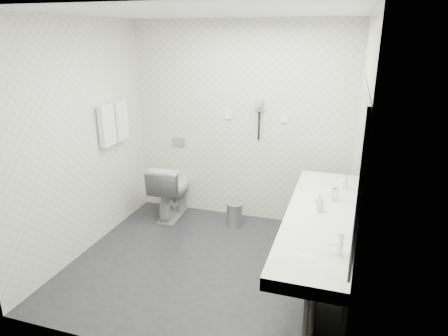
% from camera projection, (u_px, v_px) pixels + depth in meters
% --- Properties ---
extents(floor, '(2.80, 2.80, 0.00)m').
position_uv_depth(floor, '(206.00, 265.00, 4.23)').
color(floor, '#222327').
rests_on(floor, ground).
extents(ceiling, '(2.80, 2.80, 0.00)m').
position_uv_depth(ceiling, '(202.00, 12.00, 3.42)').
color(ceiling, white).
rests_on(ceiling, wall_back).
extents(wall_back, '(2.80, 0.00, 2.80)m').
position_uv_depth(wall_back, '(240.00, 124.00, 5.00)').
color(wall_back, silver).
rests_on(wall_back, floor).
extents(wall_front, '(2.80, 0.00, 2.80)m').
position_uv_depth(wall_front, '(137.00, 204.00, 2.65)').
color(wall_front, silver).
rests_on(wall_front, floor).
extents(wall_left, '(0.00, 2.60, 2.60)m').
position_uv_depth(wall_left, '(81.00, 140.00, 4.23)').
color(wall_left, silver).
rests_on(wall_left, floor).
extents(wall_right, '(0.00, 2.60, 2.60)m').
position_uv_depth(wall_right, '(357.00, 165.00, 3.42)').
color(wall_right, silver).
rests_on(wall_right, floor).
extents(vanity_counter, '(0.55, 2.20, 0.10)m').
position_uv_depth(vanity_counter, '(318.00, 218.00, 3.47)').
color(vanity_counter, white).
rests_on(vanity_counter, floor).
extents(vanity_panel, '(0.03, 2.15, 0.75)m').
position_uv_depth(vanity_panel, '(318.00, 261.00, 3.60)').
color(vanity_panel, gray).
rests_on(vanity_panel, floor).
extents(vanity_post_far, '(0.06, 0.06, 0.75)m').
position_uv_depth(vanity_post_far, '(329.00, 214.00, 4.53)').
color(vanity_post_far, silver).
rests_on(vanity_post_far, floor).
extents(mirror, '(0.02, 2.20, 1.05)m').
position_uv_depth(mirror, '(358.00, 149.00, 3.18)').
color(mirror, '#B2BCC6').
rests_on(mirror, wall_right).
extents(basin_near, '(0.40, 0.31, 0.05)m').
position_uv_depth(basin_near, '(311.00, 252.00, 2.87)').
color(basin_near, white).
rests_on(basin_near, vanity_counter).
extents(basin_far, '(0.40, 0.31, 0.05)m').
position_uv_depth(basin_far, '(324.00, 188.00, 4.04)').
color(basin_far, white).
rests_on(basin_far, vanity_counter).
extents(faucet_near, '(0.04, 0.04, 0.15)m').
position_uv_depth(faucet_near, '(340.00, 245.00, 2.78)').
color(faucet_near, silver).
rests_on(faucet_near, vanity_counter).
extents(faucet_far, '(0.04, 0.04, 0.15)m').
position_uv_depth(faucet_far, '(345.00, 182.00, 3.96)').
color(faucet_far, silver).
rests_on(faucet_far, vanity_counter).
extents(soap_bottle_a, '(0.06, 0.06, 0.12)m').
position_uv_depth(soap_bottle_a, '(321.00, 205.00, 3.46)').
color(soap_bottle_a, silver).
rests_on(soap_bottle_a, vanity_counter).
extents(soap_bottle_b, '(0.09, 0.09, 0.09)m').
position_uv_depth(soap_bottle_b, '(320.00, 199.00, 3.62)').
color(soap_bottle_b, silver).
rests_on(soap_bottle_b, vanity_counter).
extents(glass_left, '(0.08, 0.08, 0.11)m').
position_uv_depth(glass_left, '(335.00, 195.00, 3.70)').
color(glass_left, silver).
rests_on(glass_left, vanity_counter).
extents(toilet, '(0.44, 0.74, 0.73)m').
position_uv_depth(toilet, '(171.00, 190.00, 5.25)').
color(toilet, white).
rests_on(toilet, floor).
extents(flush_plate, '(0.18, 0.02, 0.12)m').
position_uv_depth(flush_plate, '(178.00, 142.00, 5.32)').
color(flush_plate, '#B2B5BA').
rests_on(flush_plate, wall_back).
extents(pedal_bin, '(0.26, 0.26, 0.29)m').
position_uv_depth(pedal_bin, '(235.00, 215.00, 5.05)').
color(pedal_bin, '#B2B5BA').
rests_on(pedal_bin, floor).
extents(bin_lid, '(0.20, 0.20, 0.02)m').
position_uv_depth(bin_lid, '(235.00, 204.00, 5.00)').
color(bin_lid, '#B2B5BA').
rests_on(bin_lid, pedal_bin).
extents(towel_rail, '(0.02, 0.62, 0.02)m').
position_uv_depth(towel_rail, '(111.00, 104.00, 4.61)').
color(towel_rail, silver).
rests_on(towel_rail, wall_left).
extents(towel_near, '(0.07, 0.24, 0.48)m').
position_uv_depth(towel_near, '(107.00, 125.00, 4.55)').
color(towel_near, white).
rests_on(towel_near, towel_rail).
extents(towel_far, '(0.07, 0.24, 0.48)m').
position_uv_depth(towel_far, '(120.00, 121.00, 4.81)').
color(towel_far, white).
rests_on(towel_far, towel_rail).
extents(dryer_cradle, '(0.10, 0.04, 0.14)m').
position_uv_depth(dryer_cradle, '(260.00, 105.00, 4.82)').
color(dryer_cradle, '#9D9CA2').
rests_on(dryer_cradle, wall_back).
extents(dryer_barrel, '(0.08, 0.14, 0.08)m').
position_uv_depth(dryer_barrel, '(259.00, 104.00, 4.75)').
color(dryer_barrel, '#9D9CA2').
rests_on(dryer_barrel, dryer_cradle).
extents(dryer_cord, '(0.02, 0.02, 0.35)m').
position_uv_depth(dryer_cord, '(259.00, 126.00, 4.89)').
color(dryer_cord, black).
rests_on(dryer_cord, dryer_cradle).
extents(switch_plate_a, '(0.09, 0.02, 0.09)m').
position_uv_depth(switch_plate_a, '(229.00, 115.00, 5.00)').
color(switch_plate_a, white).
rests_on(switch_plate_a, wall_back).
extents(switch_plate_b, '(0.09, 0.02, 0.09)m').
position_uv_depth(switch_plate_b, '(284.00, 119.00, 4.80)').
color(switch_plate_b, white).
rests_on(switch_plate_b, wall_back).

